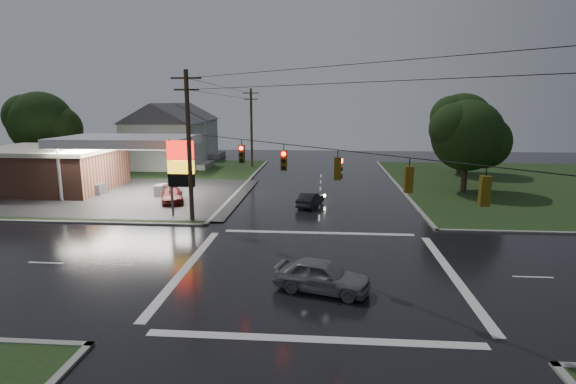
# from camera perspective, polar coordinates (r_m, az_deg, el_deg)

# --- Properties ---
(ground) EXTENTS (120.00, 120.00, 0.00)m
(ground) POSITION_cam_1_polar(r_m,az_deg,el_deg) (24.09, 3.66, -9.95)
(ground) COLOR black
(ground) RESTS_ON ground
(grass_nw) EXTENTS (36.00, 36.00, 0.08)m
(grass_nw) POSITION_cam_1_polar(r_m,az_deg,el_deg) (55.79, -23.61, 1.43)
(grass_nw) COLOR black
(grass_nw) RESTS_ON ground
(grass_ne) EXTENTS (36.00, 36.00, 0.08)m
(grass_ne) POSITION_cam_1_polar(r_m,az_deg,el_deg) (55.54, 32.08, 0.60)
(grass_ne) COLOR black
(grass_ne) RESTS_ON ground
(gas_station) EXTENTS (26.20, 18.00, 5.60)m
(gas_station) POSITION_cam_1_polar(r_m,az_deg,el_deg) (49.87, -26.88, 3.00)
(gas_station) COLOR #2D2D2D
(gas_station) RESTS_ON ground
(pylon_sign) EXTENTS (2.00, 0.35, 6.00)m
(pylon_sign) POSITION_cam_1_polar(r_m,az_deg,el_deg) (34.98, -13.44, 3.28)
(pylon_sign) COLOR #59595E
(pylon_sign) RESTS_ON ground
(utility_pole_nw) EXTENTS (2.20, 0.32, 11.00)m
(utility_pole_nw) POSITION_cam_1_polar(r_m,az_deg,el_deg) (33.54, -12.46, 5.93)
(utility_pole_nw) COLOR #382619
(utility_pole_nw) RESTS_ON ground
(utility_pole_n) EXTENTS (2.20, 0.32, 10.50)m
(utility_pole_n) POSITION_cam_1_polar(r_m,az_deg,el_deg) (61.31, -4.67, 8.27)
(utility_pole_n) COLOR #382619
(utility_pole_n) RESTS_ON ground
(traffic_signals) EXTENTS (26.87, 26.87, 1.47)m
(traffic_signals) POSITION_cam_1_polar(r_m,az_deg,el_deg) (22.54, 3.92, 5.57)
(traffic_signals) COLOR black
(traffic_signals) RESTS_ON ground
(house_near) EXTENTS (11.05, 8.48, 8.60)m
(house_near) POSITION_cam_1_polar(r_m,az_deg,el_deg) (62.32, -15.48, 6.97)
(house_near) COLOR silver
(house_near) RESTS_ON ground
(house_far) EXTENTS (11.05, 8.48, 8.60)m
(house_far) POSITION_cam_1_polar(r_m,az_deg,el_deg) (73.99, -13.05, 7.72)
(house_far) COLOR silver
(house_far) RESTS_ON ground
(tree_nw_behind) EXTENTS (8.93, 7.60, 10.00)m
(tree_nw_behind) POSITION_cam_1_polar(r_m,az_deg,el_deg) (62.61, -28.74, 7.64)
(tree_nw_behind) COLOR black
(tree_nw_behind) RESTS_ON ground
(tree_ne_near) EXTENTS (7.99, 6.80, 8.98)m
(tree_ne_near) POSITION_cam_1_polar(r_m,az_deg,el_deg) (46.66, 22.00, 6.64)
(tree_ne_near) COLOR black
(tree_ne_near) RESTS_ON ground
(tree_ne_far) EXTENTS (8.46, 7.20, 9.80)m
(tree_ne_far) POSITION_cam_1_polar(r_m,az_deg,el_deg) (58.96, 21.41, 8.10)
(tree_ne_far) COLOR black
(tree_ne_far) RESTS_ON ground
(car_north) EXTENTS (2.38, 3.94, 1.23)m
(car_north) POSITION_cam_1_polar(r_m,az_deg,el_deg) (38.17, 2.85, -0.95)
(car_north) COLOR black
(car_north) RESTS_ON ground
(car_crossing) EXTENTS (4.87, 3.08, 1.54)m
(car_crossing) POSITION_cam_1_polar(r_m,az_deg,el_deg) (21.41, 4.34, -10.54)
(car_crossing) COLOR slate
(car_crossing) RESTS_ON ground
(car_pump) EXTENTS (3.29, 4.90, 1.32)m
(car_pump) POSITION_cam_1_polar(r_m,az_deg,el_deg) (40.83, -14.50, -0.42)
(car_pump) COLOR #511312
(car_pump) RESTS_ON ground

